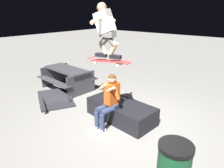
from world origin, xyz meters
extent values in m
plane|color=gray|center=(0.00, 0.00, 0.00)|extent=(40.00, 40.00, 0.00)
cube|color=black|center=(0.28, -0.19, 0.22)|extent=(1.82, 0.97, 0.45)
cube|color=#2D3856|center=(0.29, 0.16, 0.51)|extent=(0.32, 0.20, 0.12)
cube|color=#D15119|center=(0.29, 0.16, 0.82)|extent=(0.23, 0.36, 0.50)
sphere|color=tan|center=(0.29, 0.16, 1.17)|extent=(0.20, 0.20, 0.20)
sphere|color=#4F3219|center=(0.29, 0.16, 1.19)|extent=(0.19, 0.19, 0.19)
cylinder|color=#D15119|center=(0.10, 0.24, 0.89)|extent=(0.20, 0.10, 0.29)
cylinder|color=tan|center=(0.19, 0.33, 0.99)|extent=(0.24, 0.09, 0.19)
cylinder|color=#D15119|center=(0.49, 0.20, 0.89)|extent=(0.20, 0.10, 0.29)
cylinder|color=tan|center=(0.42, 0.31, 0.99)|extent=(0.24, 0.09, 0.19)
cylinder|color=#2D3856|center=(0.22, 0.37, 0.49)|extent=(0.18, 0.41, 0.14)
cylinder|color=#2D3856|center=(0.24, 0.57, 0.24)|extent=(0.11, 0.11, 0.41)
cube|color=white|center=(0.24, 0.62, 0.04)|extent=(0.13, 0.27, 0.08)
cylinder|color=#2D3856|center=(0.40, 0.35, 0.49)|extent=(0.18, 0.41, 0.14)
cylinder|color=#2D3856|center=(0.42, 0.55, 0.24)|extent=(0.11, 0.11, 0.41)
cube|color=white|center=(0.42, 0.60, 0.04)|extent=(0.13, 0.27, 0.08)
cube|color=#B72D2D|center=(0.35, 0.22, 1.58)|extent=(0.82, 0.33, 0.07)
cube|color=#B72D2D|center=(0.80, 0.29, 1.60)|extent=(0.15, 0.22, 0.06)
cube|color=#B72D2D|center=(-0.09, 0.14, 1.60)|extent=(0.15, 0.22, 0.05)
cube|color=#99999E|center=(0.63, 0.26, 1.56)|extent=(0.09, 0.17, 0.03)
cylinder|color=white|center=(0.62, 0.35, 1.53)|extent=(0.06, 0.04, 0.05)
cylinder|color=white|center=(0.65, 0.17, 1.53)|extent=(0.06, 0.04, 0.05)
cube|color=#99999E|center=(0.08, 0.17, 1.56)|extent=(0.09, 0.17, 0.03)
cylinder|color=white|center=(0.06, 0.26, 1.53)|extent=(0.06, 0.04, 0.05)
cylinder|color=white|center=(0.09, 0.08, 1.53)|extent=(0.06, 0.04, 0.05)
cube|color=black|center=(0.53, 0.25, 1.69)|extent=(0.27, 0.14, 0.08)
cube|color=black|center=(0.18, 0.19, 1.69)|extent=(0.27, 0.14, 0.08)
cylinder|color=tan|center=(0.48, 0.24, 1.85)|extent=(0.25, 0.14, 0.31)
cylinder|color=#5F5F5C|center=(0.41, 0.23, 2.05)|extent=(0.35, 0.18, 0.33)
cylinder|color=tan|center=(0.23, 0.20, 1.85)|extent=(0.25, 0.14, 0.31)
cylinder|color=#5F5F5C|center=(0.30, 0.21, 2.05)|extent=(0.35, 0.18, 0.33)
cube|color=#5F5F5C|center=(0.35, 0.22, 2.15)|extent=(0.33, 0.25, 0.12)
cube|color=silver|center=(0.43, 0.23, 2.39)|extent=(0.48, 0.29, 0.52)
sphere|color=tan|center=(0.49, 0.24, 2.67)|extent=(0.20, 0.20, 0.20)
cylinder|color=tan|center=(0.42, 0.45, 2.45)|extent=(0.15, 0.45, 0.19)
cylinder|color=tan|center=(0.49, 0.02, 2.45)|extent=(0.15, 0.45, 0.19)
cube|color=#28282D|center=(2.40, 0.26, 0.03)|extent=(1.40, 1.35, 0.06)
cube|color=#28282D|center=(2.40, 0.26, 0.08)|extent=(1.36, 1.33, 0.33)
cube|color=#28282D|center=(2.40, 0.68, 0.08)|extent=(0.88, 0.49, 0.15)
cube|color=#28282D|center=(2.40, -0.16, 0.08)|extent=(0.88, 0.49, 0.15)
cube|color=#38383D|center=(3.01, -0.69, 0.72)|extent=(1.74, 0.81, 0.06)
cube|color=#38383D|center=(3.04, -0.14, 0.42)|extent=(1.71, 0.35, 0.04)
cube|color=#38383D|center=(2.97, -1.24, 0.42)|extent=(1.71, 0.35, 0.04)
cube|color=#38383D|center=(3.77, -0.74, 0.36)|extent=(0.13, 1.10, 0.72)
cube|color=#38383D|center=(2.24, -0.64, 0.36)|extent=(0.13, 1.10, 0.72)
cylinder|color=black|center=(-1.70, 1.28, 0.95)|extent=(0.47, 0.47, 0.06)
camera|label=1|loc=(-2.46, 3.51, 2.61)|focal=32.60mm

